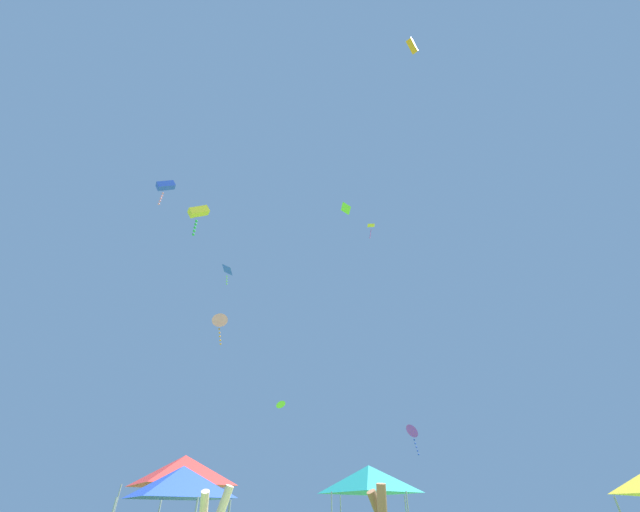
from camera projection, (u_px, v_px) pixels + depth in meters
canopy_tent_teal at (369, 479)px, 15.53m from camera, size 3.18×3.18×3.41m
canopy_tent_blue at (181, 482)px, 11.42m from camera, size 2.73×2.73×2.92m
canopy_tent_red at (183, 470)px, 14.95m from camera, size 3.45×3.45×3.69m
kite_orange_box at (412, 46)px, 24.10m from camera, size 0.84×1.06×0.77m
kite_lime_diamond at (346, 208)px, 34.96m from camera, size 1.02×1.21×0.49m
kite_blue_diamond at (228, 271)px, 34.97m from camera, size 1.18×1.23×2.12m
kite_purple_delta at (413, 432)px, 24.04m from camera, size 1.04×1.07×1.88m
kite_pink_delta at (220, 321)px, 31.91m from camera, size 1.80×1.76×2.70m
kite_yellow_diamond at (371, 226)px, 35.68m from camera, size 0.98×1.06×1.67m
kite_lime_delta at (281, 404)px, 32.51m from camera, size 1.14×1.15×0.59m
kite_blue_box at (165, 186)px, 26.20m from camera, size 1.30×1.15×2.75m
kite_yellow_box at (198, 213)px, 26.46m from camera, size 1.49×1.34×3.19m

